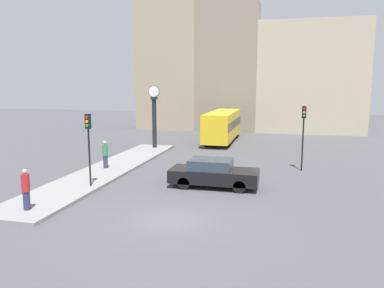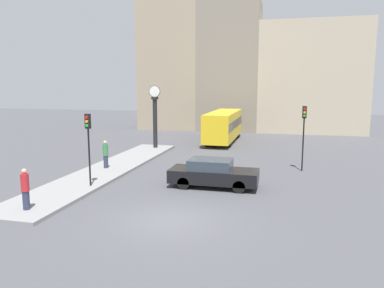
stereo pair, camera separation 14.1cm
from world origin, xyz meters
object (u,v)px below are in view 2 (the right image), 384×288
(street_clock, at_px, (155,118))
(pedestrian_green_hoodie, at_px, (106,154))
(pedestrian_red_top, at_px, (25,189))
(bus_distant, at_px, (224,125))
(sedan_car, at_px, (213,173))
(traffic_light_near, at_px, (88,135))
(traffic_light_far, at_px, (304,125))

(street_clock, relative_size, pedestrian_green_hoodie, 2.95)
(street_clock, bearing_deg, pedestrian_green_hoodie, -92.94)
(pedestrian_red_top, bearing_deg, bus_distant, 77.55)
(sedan_car, distance_m, street_clock, 12.71)
(traffic_light_near, distance_m, pedestrian_green_hoodie, 4.64)
(pedestrian_green_hoodie, bearing_deg, street_clock, 87.06)
(sedan_car, height_order, pedestrian_red_top, pedestrian_red_top)
(traffic_light_near, relative_size, traffic_light_far, 0.92)
(street_clock, relative_size, pedestrian_red_top, 2.92)
(pedestrian_red_top, bearing_deg, sedan_car, 40.83)
(traffic_light_near, relative_size, street_clock, 0.73)
(sedan_car, bearing_deg, bus_distant, 97.28)
(traffic_light_far, relative_size, street_clock, 0.79)
(traffic_light_far, relative_size, pedestrian_green_hoodie, 2.34)
(bus_distant, height_order, traffic_light_far, traffic_light_far)
(bus_distant, relative_size, pedestrian_green_hoodie, 5.39)
(bus_distant, xyz_separation_m, pedestrian_green_hoodie, (-5.33, -13.88, -0.59))
(traffic_light_far, bearing_deg, pedestrian_red_top, -136.61)
(sedan_car, height_order, traffic_light_near, traffic_light_near)
(street_clock, height_order, pedestrian_red_top, street_clock)
(pedestrian_green_hoodie, relative_size, pedestrian_red_top, 0.99)
(traffic_light_near, xyz_separation_m, traffic_light_far, (10.99, 6.97, 0.05))
(street_clock, xyz_separation_m, pedestrian_red_top, (0.03, -16.45, -1.62))
(traffic_light_far, bearing_deg, sedan_car, -133.25)
(bus_distant, distance_m, pedestrian_green_hoodie, 14.88)
(traffic_light_near, bearing_deg, street_clock, 93.49)
(traffic_light_near, height_order, traffic_light_far, traffic_light_far)
(pedestrian_red_top, bearing_deg, street_clock, 90.09)
(sedan_car, height_order, bus_distant, bus_distant)
(bus_distant, bearing_deg, traffic_light_near, -103.00)
(traffic_light_near, height_order, street_clock, street_clock)
(street_clock, bearing_deg, bus_distant, 48.98)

